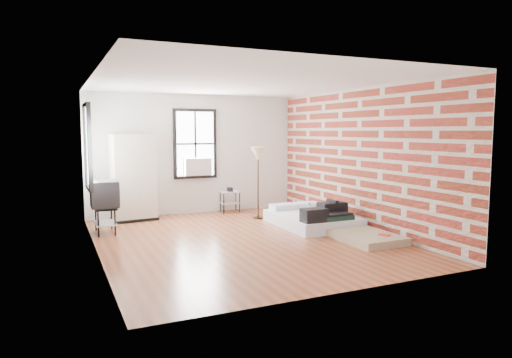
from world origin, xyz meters
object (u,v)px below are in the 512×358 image
mattress_bare (352,230)px  tv_stand (105,196)px  mattress_main (312,218)px  side_table (230,196)px  floor_lamp (258,158)px  wardrobe (133,178)px

mattress_bare → tv_stand: bearing=151.9°
mattress_main → side_table: mattress_main is taller
floor_lamp → tv_stand: floor_lamp is taller
side_table → tv_stand: size_ratio=0.59×
wardrobe → side_table: wardrobe is taller
mattress_main → side_table: (-0.97, 2.21, 0.23)m
mattress_main → wardrobe: bearing=147.4°
wardrobe → side_table: (2.27, 0.07, -0.54)m
floor_lamp → tv_stand: size_ratio=1.59×
wardrobe → side_table: bearing=-4.1°
tv_stand → floor_lamp: bearing=3.5°
wardrobe → floor_lamp: bearing=-25.5°
side_table → mattress_main: bearing=-66.3°
mattress_main → side_table: bearing=114.5°
mattress_bare → floor_lamp: floor_lamp is taller
floor_lamp → wardrobe: bearing=160.3°
wardrobe → tv_stand: 1.31m
side_table → mattress_bare: bearing=-70.9°
floor_lamp → mattress_bare: bearing=-69.9°
mattress_main → mattress_bare: bearing=-79.9°
mattress_main → tv_stand: (-3.96, 1.07, 0.56)m
mattress_bare → side_table: size_ratio=2.91×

